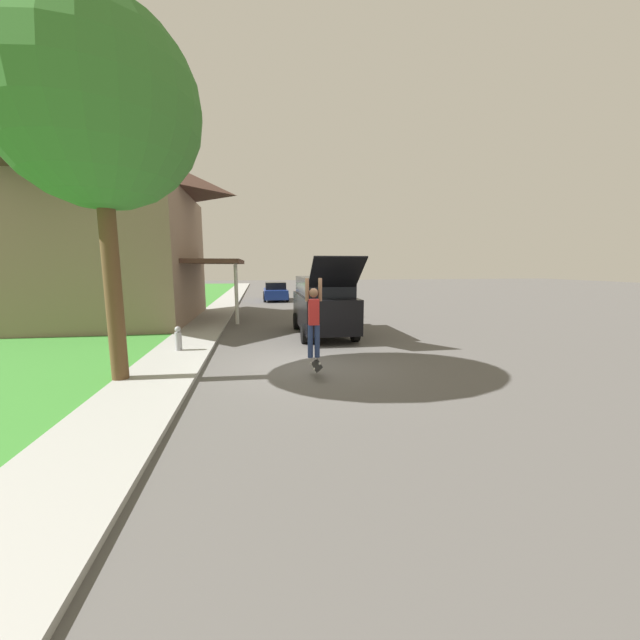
{
  "coord_description": "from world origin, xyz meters",
  "views": [
    {
      "loc": [
        -1.14,
        -9.33,
        2.66
      ],
      "look_at": [
        0.55,
        0.76,
        1.11
      ],
      "focal_mm": 20.0,
      "sensor_mm": 36.0,
      "label": 1
    }
  ],
  "objects": [
    {
      "name": "skateboard",
      "position": [
        0.16,
        -1.07,
        0.29
      ],
      "size": [
        0.21,
        0.77,
        0.22
      ],
      "color": "black",
      "rests_on": "ground_plane"
    },
    {
      "name": "house",
      "position": [
        -8.47,
        8.9,
        4.62
      ],
      "size": [
        11.01,
        8.67,
        8.73
      ],
      "color": "#89705B",
      "rests_on": "lawn"
    },
    {
      "name": "lawn",
      "position": [
        -8.0,
        6.0,
        0.04
      ],
      "size": [
        10.0,
        80.0,
        0.08
      ],
      "color": "#387F2D",
      "rests_on": "ground_plane"
    },
    {
      "name": "sidewalk",
      "position": [
        -3.6,
        6.0,
        0.05
      ],
      "size": [
        1.8,
        80.0,
        0.1
      ],
      "color": "#9E9E99",
      "rests_on": "ground_plane"
    },
    {
      "name": "suv_parked",
      "position": [
        1.26,
        4.21,
        1.21
      ],
      "size": [
        2.04,
        5.42,
        2.97
      ],
      "color": "black",
      "rests_on": "ground_plane"
    },
    {
      "name": "car_down_street",
      "position": [
        0.03,
        18.7,
        0.69
      ],
      "size": [
        1.88,
        4.03,
        1.43
      ],
      "color": "navy",
      "rests_on": "ground_plane"
    },
    {
      "name": "fire_hydrant",
      "position": [
        -3.66,
        1.95,
        0.46
      ],
      "size": [
        0.2,
        0.2,
        0.75
      ],
      "color": "#99999E",
      "rests_on": "sidewalk"
    },
    {
      "name": "ground_plane",
      "position": [
        0.0,
        0.0,
        0.0
      ],
      "size": [
        120.0,
        120.0,
        0.0
      ],
      "primitive_type": "plane",
      "color": "#54514F"
    },
    {
      "name": "lawn_tree_near",
      "position": [
        -4.37,
        -0.76,
        5.91
      ],
      "size": [
        4.16,
        4.16,
        7.94
      ],
      "color": "brown",
      "rests_on": "lawn"
    },
    {
      "name": "skateboarder",
      "position": [
        0.13,
        -0.84,
        1.44
      ],
      "size": [
        0.41,
        0.23,
        1.95
      ],
      "color": "navy",
      "rests_on": "ground_plane"
    }
  ]
}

